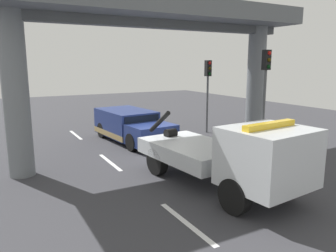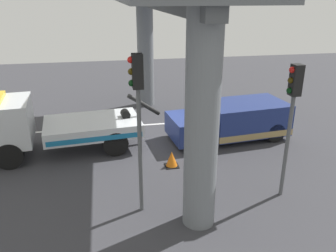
{
  "view_description": "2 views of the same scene",
  "coord_description": "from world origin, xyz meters",
  "px_view_note": "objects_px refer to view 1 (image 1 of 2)",
  "views": [
    {
      "loc": [
        12.62,
        -6.44,
        4.05
      ],
      "look_at": [
        1.41,
        -0.29,
        1.59
      ],
      "focal_mm": 35.04,
      "sensor_mm": 36.0,
      "label": 1
    },
    {
      "loc": [
        2.37,
        13.44,
        6.06
      ],
      "look_at": [
        -0.07,
        0.74,
        1.04
      ],
      "focal_mm": 36.73,
      "sensor_mm": 36.0,
      "label": 2
    }
  ],
  "objects_px": {
    "towed_van_green": "(131,126)",
    "traffic_cone_orange": "(200,144)",
    "traffic_light_far": "(266,78)",
    "tow_truck_white": "(231,155)",
    "traffic_light_near": "(208,80)"
  },
  "relations": [
    {
      "from": "towed_van_green",
      "to": "traffic_cone_orange",
      "type": "height_order",
      "value": "towed_van_green"
    },
    {
      "from": "towed_van_green",
      "to": "traffic_light_far",
      "type": "bearing_deg",
      "value": 45.44
    },
    {
      "from": "tow_truck_white",
      "to": "traffic_cone_orange",
      "type": "height_order",
      "value": "tow_truck_white"
    },
    {
      "from": "towed_van_green",
      "to": "traffic_light_near",
      "type": "bearing_deg",
      "value": 87.78
    },
    {
      "from": "tow_truck_white",
      "to": "traffic_light_far",
      "type": "relative_size",
      "value": 1.58
    },
    {
      "from": "traffic_light_near",
      "to": "tow_truck_white",
      "type": "bearing_deg",
      "value": -30.77
    },
    {
      "from": "traffic_light_far",
      "to": "tow_truck_white",
      "type": "bearing_deg",
      "value": -54.4
    },
    {
      "from": "tow_truck_white",
      "to": "traffic_light_far",
      "type": "bearing_deg",
      "value": 125.6
    },
    {
      "from": "tow_truck_white",
      "to": "traffic_light_near",
      "type": "bearing_deg",
      "value": 149.23
    },
    {
      "from": "tow_truck_white",
      "to": "towed_van_green",
      "type": "xyz_separation_m",
      "value": [
        -8.03,
        -0.09,
        -0.42
      ]
    },
    {
      "from": "traffic_light_near",
      "to": "towed_van_green",
      "type": "bearing_deg",
      "value": -92.22
    },
    {
      "from": "traffic_light_near",
      "to": "traffic_light_far",
      "type": "relative_size",
      "value": 0.91
    },
    {
      "from": "towed_van_green",
      "to": "traffic_cone_orange",
      "type": "relative_size",
      "value": 9.02
    },
    {
      "from": "tow_truck_white",
      "to": "traffic_light_near",
      "type": "height_order",
      "value": "traffic_light_near"
    },
    {
      "from": "towed_van_green",
      "to": "traffic_light_near",
      "type": "distance_m",
      "value": 5.28
    }
  ]
}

